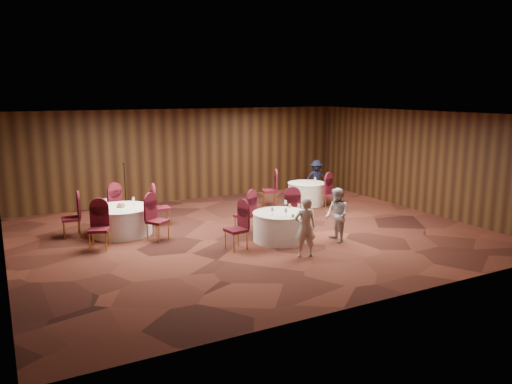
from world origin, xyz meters
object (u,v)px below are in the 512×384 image
table_left (122,221)px  mic_stand (126,198)px  man_c (316,178)px  table_main (280,226)px  table_right (307,193)px  woman_a (305,227)px  woman_b (337,215)px

table_left → mic_stand: bearing=74.1°
man_c → mic_stand: bearing=-160.1°
table_main → mic_stand: 5.71m
table_main → man_c: bearing=46.2°
table_right → woman_a: 5.57m
table_right → man_c: size_ratio=0.96×
table_main → mic_stand: bearing=119.1°
table_main → woman_b: bearing=-30.8°
man_c → table_main: bearing=-106.7°
table_left → mic_stand: 2.58m
table_right → woman_b: (-1.74, -3.98, 0.32)m
woman_b → table_left: bearing=-115.8°
mic_stand → table_right: bearing=-16.8°
mic_stand → man_c: 6.79m
woman_b → man_c: bearing=159.4°
table_main → woman_a: (-0.14, -1.36, 0.33)m
woman_b → man_c: 5.58m
table_main → mic_stand: size_ratio=0.91×
table_main → table_left: bearing=144.2°
table_main → table_right: 4.40m
table_left → woman_b: 5.72m
table_left → man_c: 7.62m
table_right → mic_stand: mic_stand is taller
table_main → woman_b: woman_b is taller
mic_stand → woman_a: size_ratio=1.12×
table_right → man_c: man_c is taller
woman_a → table_right: bearing=-108.2°
table_right → woman_a: (-3.11, -4.61, 0.33)m
table_main → man_c: 5.73m
table_left → woman_b: woman_b is taller
mic_stand → man_c: size_ratio=1.17×
table_left → woman_b: (4.70, -3.24, 0.32)m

